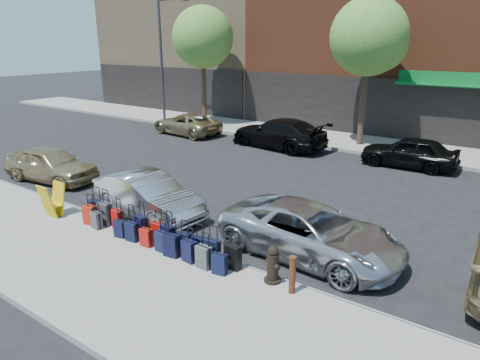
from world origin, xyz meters
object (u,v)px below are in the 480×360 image
Objects in this scene: streetlight at (163,51)px; car_far_2 at (409,152)px; tree_center at (371,39)px; display_rack at (53,200)px; car_near_0 at (51,164)px; car_far_0 at (186,124)px; bollard at (292,274)px; tree_left at (205,39)px; car_far_1 at (278,133)px; car_near_1 at (148,195)px; fire_hydrant at (273,265)px; suitcase_front_5 at (158,232)px; car_near_2 at (311,232)px.

car_far_2 is at bearing -6.13° from streetlight.
tree_center is 16.22m from display_rack.
car_far_0 is (-1.51, 9.73, -0.07)m from car_near_0.
tree_left is at bearing 134.44° from bollard.
car_far_2 is (6.54, 0.15, -0.08)m from car_far_1.
car_near_1 is at bearing 13.65° from car_far_1.
car_near_1 is (8.08, -12.87, -4.73)m from tree_left.
fire_hydrant is 0.22× the size of car_far_2.
tree_center is 8.25× the size of fire_hydrant.
car_near_0 is (2.29, -12.58, -4.72)m from tree_left.
car_near_0 is (-7.62, 1.67, 0.26)m from suitcase_front_5.
bollard is at bearing -106.48° from car_near_0.
car_near_0 reaches higher than display_rack.
tree_center is (10.50, 0.00, 0.00)m from tree_left.
car_far_1 is at bearing -10.95° from streetlight.
car_far_2 is at bearing -55.73° from car_near_0.
tree_center is at bearing 73.49° from display_rack.
car_far_2 reaches higher than car_near_1.
car_near_2 is at bearing 24.05° from suitcase_front_5.
suitcase_front_5 is at bearing 121.30° from car_near_2.
streetlight is 16.89m from car_near_1.
fire_hydrant is 17.06m from car_far_0.
car_near_1 is (-6.01, 1.50, 0.08)m from bollard.
car_near_1 reaches higher than suitcase_front_5.
car_far_1 reaches higher than display_rack.
tree_center is at bearing 133.51° from car_far_1.
fire_hydrant is 1.87m from car_near_2.
streetlight is at bearing 15.90° from car_near_0.
tree_left is 14.49m from car_far_2.
tree_left is 20.20m from fire_hydrant.
car_far_1 is (-2.98, 11.64, 0.34)m from suitcase_front_5.
tree_center is at bearing -131.67° from car_far_2.
tree_center reaches higher than car_near_1.
tree_center is 1.50× the size of car_near_2.
streetlight is at bearing 47.81° from car_near_1.
car_far_0 is 6.17m from car_far_1.
suitcase_front_5 is 3.99m from display_rack.
suitcase_front_5 is (9.91, -14.25, -4.98)m from tree_left.
car_far_0 is (-13.31, 11.52, 0.02)m from bollard.
car_near_2 is at bearing -42.37° from tree_left.
car_far_2 is (5.40, 10.40, 0.01)m from car_near_1.
car_far_1 is (-6.57, 11.60, 0.21)m from fire_hydrant.
car_far_1 reaches higher than bollard.
car_far_1 reaches higher than car_near_2.
display_rack is at bearing -106.99° from tree_center.
streetlight reaches higher than suitcase_front_5.
suitcase_front_5 is 4.18m from bollard.
car_near_2 is at bearing 18.74° from display_rack.
car_near_0 is 0.99× the size of car_near_1.
car_near_0 is at bearing -79.68° from tree_left.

